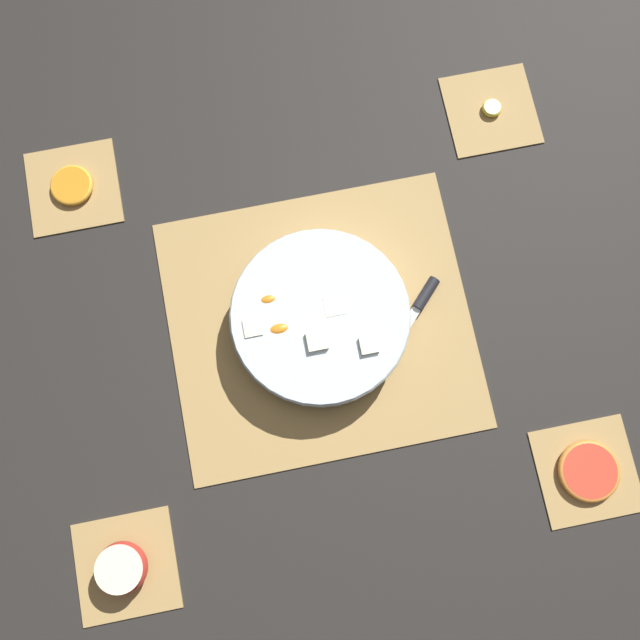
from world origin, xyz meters
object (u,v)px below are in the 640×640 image
(paring_knife, at_px, (424,298))
(orange_slice_whole, at_px, (72,185))
(fruit_salad_bowl, at_px, (320,319))
(apple_half, at_px, (122,568))
(banana_coin_single, at_px, (492,108))
(grapefruit_slice, at_px, (589,471))

(paring_knife, height_order, orange_slice_whole, paring_knife)
(paring_knife, distance_m, orange_slice_whole, 0.59)
(fruit_salad_bowl, xyz_separation_m, paring_knife, (0.17, 0.01, -0.03))
(orange_slice_whole, bearing_deg, apple_half, -90.00)
(apple_half, bearing_deg, orange_slice_whole, 90.00)
(banana_coin_single, xyz_separation_m, grapefruit_slice, (0.00, -0.60, 0.00))
(fruit_salad_bowl, relative_size, banana_coin_single, 8.34)
(grapefruit_slice, bearing_deg, fruit_salad_bowl, 139.37)
(banana_coin_single, bearing_deg, grapefruit_slice, -90.00)
(paring_knife, xyz_separation_m, banana_coin_single, (0.18, 0.29, -0.00))
(apple_half, bearing_deg, banana_coin_single, 40.66)
(paring_knife, relative_size, apple_half, 1.51)
(banana_coin_single, bearing_deg, paring_knife, -122.02)
(apple_half, relative_size, banana_coin_single, 2.30)
(paring_knife, bearing_deg, grapefruit_slice, -59.10)
(paring_knife, bearing_deg, orange_slice_whole, 150.34)
(paring_knife, height_order, banana_coin_single, paring_knife)
(banana_coin_single, relative_size, grapefruit_slice, 0.35)
(orange_slice_whole, bearing_deg, fruit_salad_bowl, -40.68)
(fruit_salad_bowl, relative_size, grapefruit_slice, 2.92)
(apple_half, bearing_deg, fruit_salad_bowl, 40.64)
(paring_knife, relative_size, grapefruit_slice, 1.22)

